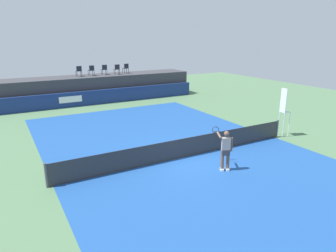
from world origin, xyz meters
TOP-DOWN VIEW (x-y plane):
  - ground_plane at (0.00, 3.00)m, footprint 48.00×48.00m
  - court_inner at (0.00, 0.00)m, footprint 12.00×22.00m
  - sponsor_wall at (-0.01, 13.50)m, footprint 18.00×0.22m
  - spectator_platform at (0.00, 15.30)m, footprint 18.00×2.80m
  - spectator_chair_far_left at (-1.06, 15.27)m, footprint 0.45×0.45m
  - spectator_chair_left at (0.01, 15.25)m, footprint 0.47×0.47m
  - spectator_chair_center at (1.20, 15.34)m, footprint 0.45×0.45m
  - spectator_chair_right at (2.27, 15.04)m, footprint 0.48×0.48m
  - spectator_chair_far_right at (3.29, 15.45)m, footprint 0.47×0.47m
  - umpire_chair at (6.59, 0.01)m, footprint 0.49×0.49m
  - tennis_net at (0.00, 0.00)m, footprint 12.40×0.02m
  - net_post_near at (-6.20, 0.00)m, footprint 0.10×0.10m
  - net_post_far at (6.20, 0.00)m, footprint 0.10×0.10m
  - tennis_player at (0.69, -2.08)m, footprint 0.62×1.26m
  - tennis_ball at (2.08, 0.74)m, footprint 0.07×0.07m

SIDE VIEW (x-z plane):
  - ground_plane at x=0.00m, z-range 0.00..0.00m
  - court_inner at x=0.00m, z-range 0.00..0.00m
  - tennis_ball at x=2.08m, z-range 0.00..0.07m
  - tennis_net at x=0.00m, z-range 0.00..0.95m
  - net_post_near at x=-6.20m, z-range 0.00..1.00m
  - net_post_far at x=6.20m, z-range 0.00..1.00m
  - sponsor_wall at x=-0.01m, z-range 0.00..1.20m
  - tennis_player at x=0.69m, z-range 0.07..1.84m
  - spectator_platform at x=0.00m, z-range 0.00..2.20m
  - umpire_chair at x=6.59m, z-range 0.21..2.97m
  - spectator_chair_far_left at x=-1.06m, z-range 2.25..3.14m
  - spectator_chair_left at x=0.01m, z-range 2.25..3.14m
  - spectator_chair_center at x=1.20m, z-range 2.25..3.14m
  - spectator_chair_right at x=2.27m, z-range 2.25..3.14m
  - spectator_chair_far_right at x=3.29m, z-range 2.25..3.14m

